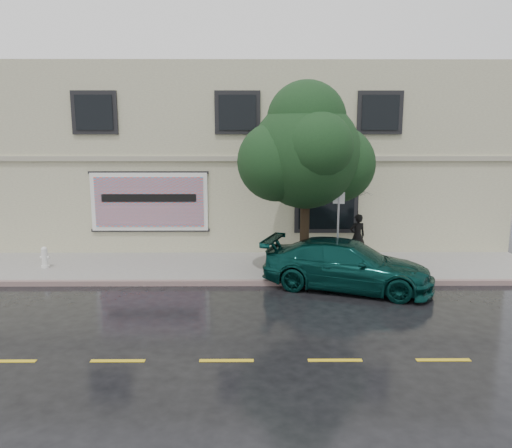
{
  "coord_description": "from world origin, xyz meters",
  "views": [
    {
      "loc": [
        0.54,
        -12.9,
        4.59
      ],
      "look_at": [
        0.63,
        2.2,
        1.75
      ],
      "focal_mm": 35.0,
      "sensor_mm": 36.0,
      "label": 1
    }
  ],
  "objects_px": {
    "car": "(347,265)",
    "pedestrian": "(357,236)",
    "street_tree": "(306,154)",
    "fire_hydrant": "(45,257)"
  },
  "relations": [
    {
      "from": "car",
      "to": "pedestrian",
      "type": "relative_size",
      "value": 3.12
    },
    {
      "from": "car",
      "to": "pedestrian",
      "type": "xyz_separation_m",
      "value": [
        0.91,
        2.99,
        0.22
      ]
    },
    {
      "from": "pedestrian",
      "to": "street_tree",
      "type": "relative_size",
      "value": 0.29
    },
    {
      "from": "car",
      "to": "pedestrian",
      "type": "height_order",
      "value": "pedestrian"
    },
    {
      "from": "pedestrian",
      "to": "street_tree",
      "type": "distance_m",
      "value": 4.1
    },
    {
      "from": "street_tree",
      "to": "fire_hydrant",
      "type": "bearing_deg",
      "value": 174.73
    },
    {
      "from": "car",
      "to": "fire_hydrant",
      "type": "bearing_deg",
      "value": 99.02
    },
    {
      "from": "street_tree",
      "to": "fire_hydrant",
      "type": "distance_m",
      "value": 9.12
    },
    {
      "from": "pedestrian",
      "to": "fire_hydrant",
      "type": "height_order",
      "value": "pedestrian"
    },
    {
      "from": "car",
      "to": "pedestrian",
      "type": "distance_m",
      "value": 3.13
    }
  ]
}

